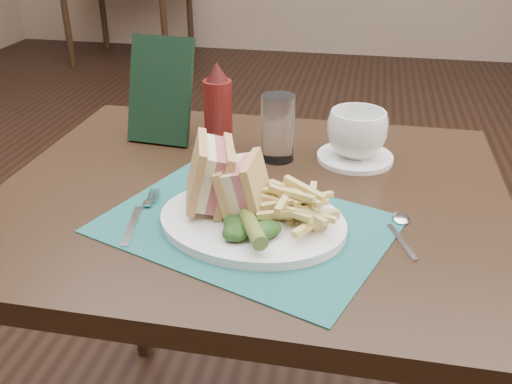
{
  "coord_description": "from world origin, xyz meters",
  "views": [
    {
      "loc": [
        0.19,
        -1.39,
        1.22
      ],
      "look_at": [
        0.03,
        -0.6,
        0.8
      ],
      "focal_mm": 40.0,
      "sensor_mm": 36.0,
      "label": 1
    }
  ],
  "objects_px": {
    "table_bg_left": "(131,12)",
    "coffee_cup": "(357,133)",
    "sandwich_half_a": "(196,174)",
    "ketchup_bottle": "(218,109)",
    "sandwich_half_b": "(230,184)",
    "check_presenter": "(161,90)",
    "placemat": "(246,225)",
    "plate": "(252,222)",
    "table_main": "(251,347)",
    "saucer": "(355,157)",
    "drinking_glass": "(278,128)"
  },
  "relations": [
    {
      "from": "plate",
      "to": "ketchup_bottle",
      "type": "xyz_separation_m",
      "value": [
        -0.13,
        0.28,
        0.08
      ]
    },
    {
      "from": "saucer",
      "to": "check_presenter",
      "type": "relative_size",
      "value": 0.68
    },
    {
      "from": "plate",
      "to": "drinking_glass",
      "type": "height_order",
      "value": "drinking_glass"
    },
    {
      "from": "sandwich_half_a",
      "to": "saucer",
      "type": "distance_m",
      "value": 0.37
    },
    {
      "from": "sandwich_half_a",
      "to": "saucer",
      "type": "relative_size",
      "value": 0.77
    },
    {
      "from": "saucer",
      "to": "ketchup_bottle",
      "type": "relative_size",
      "value": 0.81
    },
    {
      "from": "plate",
      "to": "check_presenter",
      "type": "xyz_separation_m",
      "value": [
        -0.26,
        0.32,
        0.1
      ]
    },
    {
      "from": "coffee_cup",
      "to": "ketchup_bottle",
      "type": "relative_size",
      "value": 0.63
    },
    {
      "from": "check_presenter",
      "to": "placemat",
      "type": "bearing_deg",
      "value": -47.28
    },
    {
      "from": "plate",
      "to": "drinking_glass",
      "type": "distance_m",
      "value": 0.27
    },
    {
      "from": "table_main",
      "to": "drinking_glass",
      "type": "xyz_separation_m",
      "value": [
        0.02,
        0.14,
        0.44
      ]
    },
    {
      "from": "table_main",
      "to": "ketchup_bottle",
      "type": "distance_m",
      "value": 0.5
    },
    {
      "from": "table_bg_left",
      "to": "ketchup_bottle",
      "type": "xyz_separation_m",
      "value": [
        1.61,
        -3.35,
        0.47
      ]
    },
    {
      "from": "table_main",
      "to": "table_bg_left",
      "type": "bearing_deg",
      "value": 116.01
    },
    {
      "from": "saucer",
      "to": "table_bg_left",
      "type": "bearing_deg",
      "value": 119.48
    },
    {
      "from": "saucer",
      "to": "sandwich_half_a",
      "type": "bearing_deg",
      "value": -131.89
    },
    {
      "from": "coffee_cup",
      "to": "drinking_glass",
      "type": "relative_size",
      "value": 0.9
    },
    {
      "from": "ketchup_bottle",
      "to": "plate",
      "type": "bearing_deg",
      "value": -65.47
    },
    {
      "from": "sandwich_half_a",
      "to": "coffee_cup",
      "type": "height_order",
      "value": "sandwich_half_a"
    },
    {
      "from": "placemat",
      "to": "plate",
      "type": "bearing_deg",
      "value": -9.55
    },
    {
      "from": "sandwich_half_b",
      "to": "saucer",
      "type": "height_order",
      "value": "sandwich_half_b"
    },
    {
      "from": "drinking_glass",
      "to": "saucer",
      "type": "bearing_deg",
      "value": 9.36
    },
    {
      "from": "placemat",
      "to": "sandwich_half_b",
      "type": "height_order",
      "value": "sandwich_half_b"
    },
    {
      "from": "table_main",
      "to": "sandwich_half_a",
      "type": "bearing_deg",
      "value": -121.69
    },
    {
      "from": "plate",
      "to": "ketchup_bottle",
      "type": "height_order",
      "value": "ketchup_bottle"
    },
    {
      "from": "sandwich_half_b",
      "to": "coffee_cup",
      "type": "height_order",
      "value": "sandwich_half_b"
    },
    {
      "from": "sandwich_half_a",
      "to": "ketchup_bottle",
      "type": "xyz_separation_m",
      "value": [
        -0.03,
        0.25,
        0.02
      ]
    },
    {
      "from": "table_bg_left",
      "to": "coffee_cup",
      "type": "xyz_separation_m",
      "value": [
        1.88,
        -3.33,
        0.43
      ]
    },
    {
      "from": "plate",
      "to": "saucer",
      "type": "xyz_separation_m",
      "value": [
        0.15,
        0.29,
        -0.0
      ]
    },
    {
      "from": "saucer",
      "to": "drinking_glass",
      "type": "relative_size",
      "value": 1.15
    },
    {
      "from": "sandwich_half_a",
      "to": "drinking_glass",
      "type": "relative_size",
      "value": 0.88
    },
    {
      "from": "coffee_cup",
      "to": "saucer",
      "type": "bearing_deg",
      "value": 0.0
    },
    {
      "from": "drinking_glass",
      "to": "placemat",
      "type": "bearing_deg",
      "value": -91.47
    },
    {
      "from": "sandwich_half_b",
      "to": "table_bg_left",
      "type": "bearing_deg",
      "value": 116.57
    },
    {
      "from": "coffee_cup",
      "to": "check_presenter",
      "type": "relative_size",
      "value": 0.53
    },
    {
      "from": "table_bg_left",
      "to": "check_presenter",
      "type": "relative_size",
      "value": 4.08
    },
    {
      "from": "saucer",
      "to": "table_main",
      "type": "bearing_deg",
      "value": -137.11
    },
    {
      "from": "sandwich_half_a",
      "to": "check_presenter",
      "type": "bearing_deg",
      "value": 101.71
    },
    {
      "from": "table_bg_left",
      "to": "drinking_glass",
      "type": "xyz_separation_m",
      "value": [
        1.73,
        -3.36,
        0.44
      ]
    },
    {
      "from": "sandwich_half_b",
      "to": "coffee_cup",
      "type": "bearing_deg",
      "value": 57.67
    },
    {
      "from": "sandwich_half_a",
      "to": "drinking_glass",
      "type": "bearing_deg",
      "value": 52.72
    },
    {
      "from": "plate",
      "to": "ketchup_bottle",
      "type": "bearing_deg",
      "value": 123.9
    },
    {
      "from": "table_main",
      "to": "table_bg_left",
      "type": "xyz_separation_m",
      "value": [
        -1.71,
        3.5,
        0.0
      ]
    },
    {
      "from": "ketchup_bottle",
      "to": "check_presenter",
      "type": "height_order",
      "value": "check_presenter"
    },
    {
      "from": "sandwich_half_b",
      "to": "check_presenter",
      "type": "distance_m",
      "value": 0.38
    },
    {
      "from": "plate",
      "to": "sandwich_half_b",
      "type": "xyz_separation_m",
      "value": [
        -0.04,
        0.01,
        0.06
      ]
    },
    {
      "from": "saucer",
      "to": "check_presenter",
      "type": "distance_m",
      "value": 0.42
    },
    {
      "from": "check_presenter",
      "to": "table_main",
      "type": "bearing_deg",
      "value": -35.41
    },
    {
      "from": "table_main",
      "to": "ketchup_bottle",
      "type": "bearing_deg",
      "value": 122.94
    },
    {
      "from": "table_main",
      "to": "placemat",
      "type": "relative_size",
      "value": 2.07
    }
  ]
}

